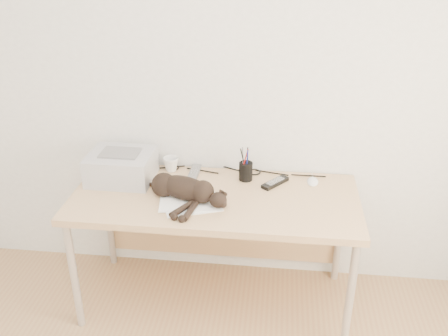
# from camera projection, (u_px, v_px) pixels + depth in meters

# --- Properties ---
(wall_back) EXTENTS (3.50, 0.00, 3.50)m
(wall_back) POSITION_uv_depth(u_px,v_px,m) (222.00, 80.00, 2.85)
(wall_back) COLOR white
(wall_back) RESTS_ON floor
(desk) EXTENTS (1.60, 0.70, 0.74)m
(desk) POSITION_uv_depth(u_px,v_px,m) (217.00, 208.00, 2.91)
(desk) COLOR tan
(desk) RESTS_ON floor
(printer) EXTENTS (0.37, 0.32, 0.18)m
(printer) POSITION_uv_depth(u_px,v_px,m) (121.00, 166.00, 2.92)
(printer) COLOR #A8A8AD
(printer) RESTS_ON desk
(papers) EXTENTS (0.37, 0.31, 0.01)m
(papers) POSITION_uv_depth(u_px,v_px,m) (190.00, 203.00, 2.70)
(papers) COLOR white
(papers) RESTS_ON desk
(cat) EXTENTS (0.58, 0.40, 0.14)m
(cat) POSITION_uv_depth(u_px,v_px,m) (181.00, 189.00, 2.72)
(cat) COLOR black
(cat) RESTS_ON desk
(mug) EXTENTS (0.12, 0.12, 0.09)m
(mug) POSITION_uv_depth(u_px,v_px,m) (171.00, 164.00, 3.04)
(mug) COLOR white
(mug) RESTS_ON desk
(pen_cup) EXTENTS (0.08, 0.08, 0.20)m
(pen_cup) POSITION_uv_depth(u_px,v_px,m) (246.00, 171.00, 2.93)
(pen_cup) COLOR black
(pen_cup) RESTS_ON desk
(remote_grey) EXTENTS (0.06, 0.19, 0.02)m
(remote_grey) POSITION_uv_depth(u_px,v_px,m) (194.00, 173.00, 3.01)
(remote_grey) COLOR slate
(remote_grey) RESTS_ON desk
(remote_black) EXTENTS (0.16, 0.18, 0.02)m
(remote_black) POSITION_uv_depth(u_px,v_px,m) (275.00, 183.00, 2.89)
(remote_black) COLOR black
(remote_black) RESTS_ON desk
(mouse) EXTENTS (0.07, 0.12, 0.04)m
(mouse) POSITION_uv_depth(u_px,v_px,m) (313.00, 180.00, 2.91)
(mouse) COLOR white
(mouse) RESTS_ON desk
(cable_tangle) EXTENTS (1.36, 0.08, 0.01)m
(cable_tangle) POSITION_uv_depth(u_px,v_px,m) (221.00, 170.00, 3.05)
(cable_tangle) COLOR black
(cable_tangle) RESTS_ON desk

